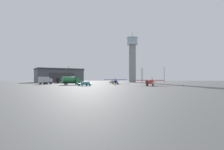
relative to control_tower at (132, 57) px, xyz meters
The scene contains 16 objects.
ground_plane 64.34m from the control_tower, 97.67° to the right, with size 400.00×400.00×0.00m, color #60605E.
control_tower is the anchor object (origin of this frame).
hangar 53.85m from the control_tower, behind, with size 36.46×32.83×9.61m.
airplane_blue 48.60m from the control_tower, 101.35° to the right, with size 10.01×7.85×2.95m.
airplane_red 68.05m from the control_tower, 87.33° to the right, with size 8.78×6.98×2.67m.
truck_box_silver 65.23m from the control_tower, 127.14° to the right, with size 3.98×6.93×3.10m.
truck_flatbed_black 52.45m from the control_tower, 139.79° to the right, with size 6.69×3.54×2.69m.
truck_fuel_tanker_green 65.22m from the control_tower, 113.27° to the right, with size 6.83×5.76×3.04m.
car_teal 72.28m from the control_tower, 104.52° to the right, with size 4.75×3.31×1.37m.
car_orange 35.46m from the control_tower, 110.02° to the right, with size 4.41×3.98×1.37m.
light_post_west 28.55m from the control_tower, 48.78° to the right, with size 0.44×0.44×9.16m.
light_post_east 17.66m from the control_tower, 66.92° to the right, with size 0.44×0.44×9.22m.
light_post_north 20.93m from the control_tower, 71.38° to the right, with size 0.44×0.44×8.75m.
light_post_centre 44.40m from the control_tower, 151.04° to the right, with size 0.44×0.44×9.64m.
traffic_cone_near_left 68.34m from the control_tower, 96.95° to the right, with size 0.36×0.36×0.64m.
traffic_cone_near_right 69.78m from the control_tower, 78.37° to the right, with size 0.36×0.36×0.58m.
Camera 1 is at (3.60, -65.80, 2.09)m, focal length 30.26 mm.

